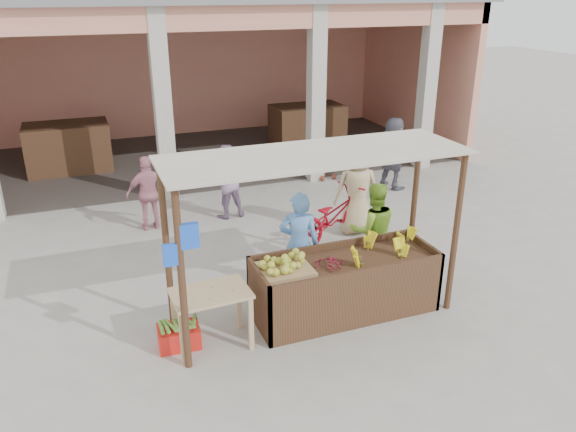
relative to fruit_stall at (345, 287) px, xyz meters
name	(u,v)px	position (x,y,z in m)	size (l,w,h in m)	color
ground	(312,318)	(-0.50, 0.00, -0.40)	(60.00, 60.00, 0.00)	gray
market_building	(180,54)	(-0.45, 8.93, 2.30)	(14.40, 6.40, 4.20)	tan
fruit_stall	(345,287)	(0.00, 0.00, 0.00)	(2.60, 0.95, 0.80)	#4F331F
stall_awning	(311,185)	(-0.51, 0.06, 1.58)	(4.09, 1.35, 2.39)	#4F331F
banana_heap	(382,248)	(0.59, 0.04, 0.50)	(1.09, 0.59, 0.20)	#FFF620
melon_tray	(284,266)	(-0.90, 0.04, 0.49)	(0.72, 0.63, 0.19)	#A07F52
berry_heap	(330,261)	(-0.27, -0.04, 0.48)	(0.48, 0.39, 0.15)	maroon
side_table	(211,301)	(-1.95, -0.12, 0.25)	(1.00, 0.70, 0.79)	tan
papaya_pile	(210,286)	(-1.95, -0.12, 0.48)	(0.62, 0.36, 0.18)	#489330
red_crate	(179,336)	(-2.37, 0.02, -0.26)	(0.54, 0.39, 0.28)	red
plantain_bundle	(178,325)	(-2.37, 0.02, -0.08)	(0.40, 0.28, 0.08)	#578A32
produce_sacks	(327,168)	(2.28, 5.53, -0.12)	(0.74, 0.70, 0.56)	maroon
vendor_blue	(299,241)	(-0.40, 0.74, 0.47)	(0.65, 0.48, 1.74)	#5892D9
vendor_green	(373,228)	(0.90, 0.85, 0.43)	(0.80, 0.46, 1.66)	#84BC31
motorcycle	(333,215)	(0.88, 2.26, 0.11)	(1.94, 0.67, 1.01)	maroon
shopper_b	(149,191)	(-2.13, 4.02, 0.37)	(0.91, 0.48, 1.55)	#C97D8E
shopper_c	(357,185)	(1.45, 2.46, 0.55)	(0.91, 0.59, 1.90)	tan
shopper_d	(393,151)	(3.42, 4.46, 0.47)	(1.61, 0.66, 1.74)	#535260
shopper_f	(226,178)	(-0.61, 4.10, 0.42)	(0.80, 0.46, 1.64)	gray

